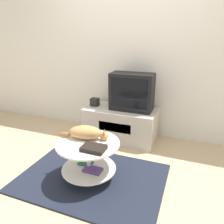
{
  "coord_description": "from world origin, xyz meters",
  "views": [
    {
      "loc": [
        0.95,
        -1.83,
        1.53
      ],
      "look_at": [
        0.02,
        0.57,
        0.61
      ],
      "focal_mm": 35.0,
      "sensor_mm": 36.0,
      "label": 1
    }
  ],
  "objects_px": {
    "dvd_box": "(94,148)",
    "cat": "(86,133)",
    "tv": "(132,92)",
    "speaker": "(95,102)"
  },
  "relations": [
    {
      "from": "tv",
      "to": "speaker",
      "type": "relative_size",
      "value": 5.23
    },
    {
      "from": "speaker",
      "to": "dvd_box",
      "type": "relative_size",
      "value": 0.5
    },
    {
      "from": "tv",
      "to": "speaker",
      "type": "height_order",
      "value": "tv"
    },
    {
      "from": "tv",
      "to": "speaker",
      "type": "xyz_separation_m",
      "value": [
        -0.58,
        -0.02,
        -0.21
      ]
    },
    {
      "from": "tv",
      "to": "dvd_box",
      "type": "bearing_deg",
      "value": -90.68
    },
    {
      "from": "cat",
      "to": "tv",
      "type": "bearing_deg",
      "value": 66.55
    },
    {
      "from": "tv",
      "to": "cat",
      "type": "height_order",
      "value": "tv"
    },
    {
      "from": "tv",
      "to": "cat",
      "type": "bearing_deg",
      "value": -100.53
    },
    {
      "from": "tv",
      "to": "dvd_box",
      "type": "relative_size",
      "value": 2.62
    },
    {
      "from": "dvd_box",
      "to": "cat",
      "type": "height_order",
      "value": "cat"
    }
  ]
}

